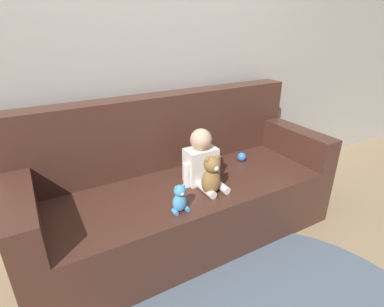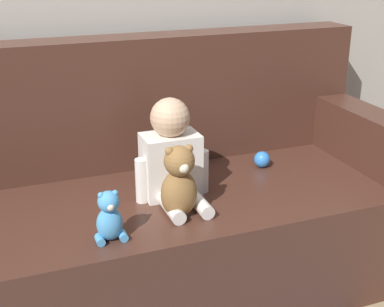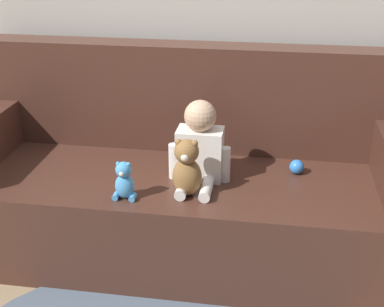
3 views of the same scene
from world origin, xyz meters
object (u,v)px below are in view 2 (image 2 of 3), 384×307
Objects in this scene: plush_toy_side at (109,217)px; toy_ball at (262,159)px; couch at (140,211)px; teddy_bear_brown at (179,182)px; person_baby at (172,156)px.

toy_ball is (0.76, 0.37, -0.05)m from plush_toy_side.
teddy_bear_brown is (0.07, -0.29, 0.25)m from couch.
person_baby is at bearing 38.99° from plush_toy_side.
couch is at bearing 61.28° from plush_toy_side.
person_baby is at bearing 79.37° from teddy_bear_brown.
plush_toy_side is at bearing -141.01° from person_baby.
teddy_bear_brown is 0.59m from toy_ball.
toy_ball is (0.49, 0.30, -0.10)m from teddy_bear_brown.
person_baby reaches higher than toy_ball.
toy_ball is (0.46, 0.13, -0.13)m from person_baby.
couch reaches higher than toy_ball.
person_baby is 1.42× the size of teddy_bear_brown.
couch is 0.32m from person_baby.
toy_ball is at bearing 31.34° from teddy_bear_brown.
person_baby reaches higher than teddy_bear_brown.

